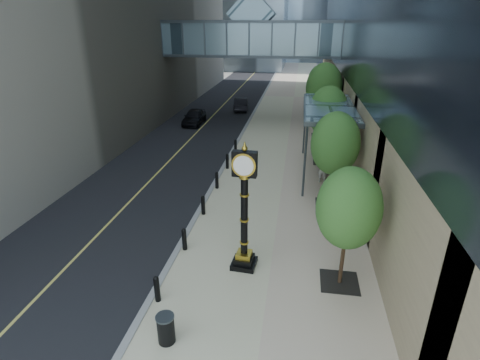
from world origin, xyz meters
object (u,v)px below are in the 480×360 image
street_clock (244,218)px  car_near (194,117)px  trash_bin (166,330)px  pedestrian (323,169)px  car_far (241,104)px

street_clock → car_near: (-7.93, 21.35, -1.50)m
street_clock → trash_bin: size_ratio=5.53×
car_near → pedestrian: bearing=-48.5°
car_near → car_far: (3.41, 6.74, -0.03)m
trash_bin → car_far: bearing=94.9°
car_near → street_clock: bearing=-70.5°
street_clock → trash_bin: street_clock is taller
trash_bin → street_clock: bearing=67.0°
street_clock → car_far: street_clock is taller
street_clock → pedestrian: street_clock is taller
trash_bin → car_near: car_near is taller
trash_bin → car_far: 32.33m
pedestrian → car_far: pedestrian is taller
trash_bin → pedestrian: pedestrian is taller
car_near → trash_bin: bearing=-77.3°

